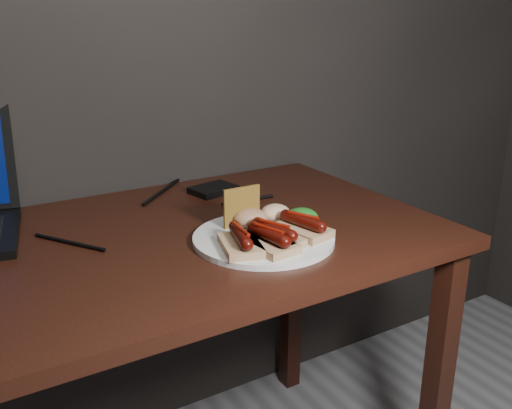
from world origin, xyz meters
name	(u,v)px	position (x,y,z in m)	size (l,w,h in m)	color
desk	(114,288)	(0.00, 1.38, 0.66)	(1.40, 0.70, 0.75)	#37180D
hard_drive	(213,190)	(0.34, 1.60, 0.76)	(0.11, 0.08, 0.02)	black
desk_cables	(86,226)	(-0.01, 1.52, 0.75)	(0.95, 0.39, 0.01)	black
plate	(264,238)	(0.28, 1.25, 0.76)	(0.29, 0.29, 0.01)	silver
bread_sausage_left	(241,241)	(0.21, 1.22, 0.78)	(0.10, 0.13, 0.04)	tan
bread_sausage_center	(274,235)	(0.28, 1.21, 0.78)	(0.09, 0.13, 0.04)	tan
bread_sausage_right	(303,226)	(0.35, 1.22, 0.78)	(0.09, 0.13, 0.04)	tan
bread_sausage_extra	(269,240)	(0.25, 1.19, 0.78)	(0.08, 0.12, 0.04)	tan
crispbread	(242,206)	(0.27, 1.33, 0.80)	(0.09, 0.01, 0.09)	#A87B2E
salad_greens	(302,217)	(0.38, 1.26, 0.78)	(0.07, 0.07, 0.04)	#165811
salsa_mound	(251,218)	(0.28, 1.31, 0.78)	(0.07, 0.07, 0.04)	maroon
coleslaw_mound	(275,213)	(0.35, 1.32, 0.78)	(0.06, 0.06, 0.04)	beige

